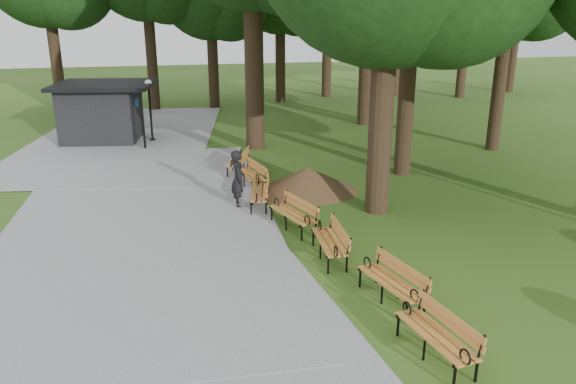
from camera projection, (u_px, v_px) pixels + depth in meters
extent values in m
plane|color=#335A19|center=(293.00, 246.00, 14.36)|extent=(100.00, 100.00, 0.00)
cube|color=gray|center=(136.00, 217.00, 16.27)|extent=(12.00, 38.00, 0.06)
imported|color=black|center=(238.00, 179.00, 17.01)|extent=(0.45, 0.66, 1.78)
cylinder|color=black|center=(151.00, 114.00, 25.35)|extent=(0.10, 0.10, 2.56)
sphere|color=white|center=(148.00, 83.00, 24.92)|extent=(0.32, 0.32, 0.32)
cone|color=#47301C|center=(307.00, 180.00, 18.52)|extent=(2.88, 2.88, 0.84)
cylinder|color=black|center=(383.00, 90.00, 15.72)|extent=(0.70, 0.70, 7.33)
cylinder|color=black|center=(407.00, 83.00, 19.68)|extent=(0.60, 0.60, 6.70)
cylinder|color=black|center=(254.00, 48.00, 23.17)|extent=(0.80, 0.80, 8.59)
cylinder|color=black|center=(367.00, 45.00, 28.33)|extent=(0.76, 0.76, 8.14)
cylinder|color=black|center=(501.00, 71.00, 23.24)|extent=(0.56, 0.56, 6.71)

